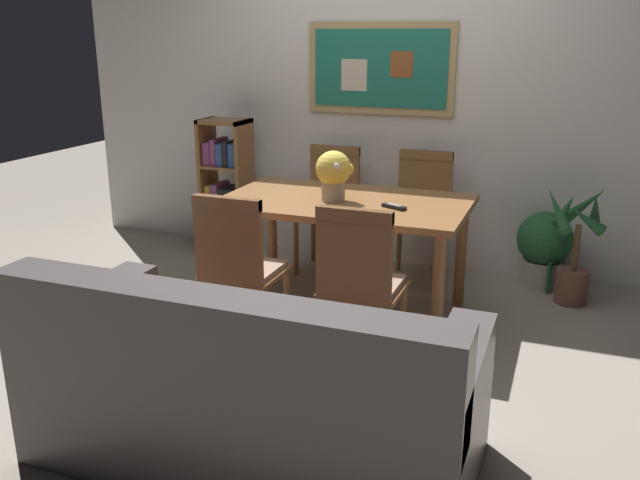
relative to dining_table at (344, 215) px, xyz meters
The scene contains 13 objects.
ground_plane 0.78m from the dining_table, 91.82° to the right, with size 12.00×12.00×0.00m, color gray.
wall_back_with_painting 1.30m from the dining_table, 90.79° to the left, with size 5.20×0.14×2.60m.
dining_table is the anchor object (origin of this frame).
dining_chair_far_right 0.85m from the dining_table, 68.76° to the left, with size 0.40×0.41×0.91m.
dining_chair_near_right 0.82m from the dining_table, 65.54° to the right, with size 0.40×0.41×0.91m.
dining_chair_near_left 0.83m from the dining_table, 114.40° to the right, with size 0.40×0.41×0.91m.
dining_chair_far_left 0.85m from the dining_table, 116.16° to the left, with size 0.40×0.41×0.91m.
leather_couch 1.67m from the dining_table, 84.44° to the right, with size 1.80×0.84×0.84m.
bookshelf 1.46m from the dining_table, 148.39° to the left, with size 0.36×0.28×1.08m.
potted_ivy 1.51m from the dining_table, 38.58° to the left, with size 0.38×0.38×0.53m.
potted_palm 1.53m from the dining_table, 26.30° to the left, with size 0.42×0.43×0.78m.
flower_vase 0.28m from the dining_table, 139.89° to the right, with size 0.23×0.21×0.30m.
tv_remote 0.37m from the dining_table, 16.59° to the right, with size 0.16×0.11×0.02m.
Camera 1 is at (1.29, -3.30, 1.70)m, focal length 37.51 mm.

